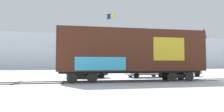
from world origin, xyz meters
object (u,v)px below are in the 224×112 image
flagpole (108,35)px  parked_car_silver (145,70)px  parked_car_green (86,71)px  freight_car (132,52)px  parked_car_tan (183,70)px

flagpole → parked_car_silver: flagpole is taller
parked_car_green → parked_car_silver: 7.10m
freight_car → flagpole: size_ratio=1.37×
parked_car_silver → parked_car_green: bearing=176.3°
flagpole → parked_car_tan: size_ratio=2.38×
parked_car_silver → parked_car_tan: 5.66m
freight_car → parked_car_tan: size_ratio=3.25×
parked_car_green → parked_car_silver: (7.08, -0.46, 0.10)m
freight_car → flagpole: 12.44m
freight_car → parked_car_green: freight_car is taller
freight_car → parked_car_tan: freight_car is taller
parked_car_green → parked_car_tan: bearing=0.5°
flagpole → parked_car_silver: bearing=-67.1°
parked_car_tan → flagpole: bearing=142.2°
freight_car → parked_car_silver: bearing=54.6°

